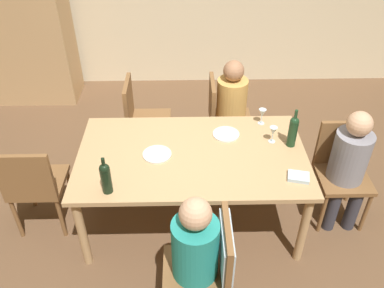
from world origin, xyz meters
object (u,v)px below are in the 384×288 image
Objects in this scene: chair_left_end at (34,183)px; dinner_plate_guest_left at (157,154)px; armoire_cabinet at (20,17)px; person_man_bearded at (234,104)px; wine_bottle_tall_green at (293,130)px; dinner_plate_host at (226,134)px; chair_far_right at (222,115)px; wine_glass_near_left at (262,113)px; person_man_guest at (349,163)px; wine_bottle_dark_red at (106,177)px; dining_table at (192,161)px; chair_near at (214,259)px; handbag at (183,147)px; wine_glass_centre at (273,131)px; person_woman_host at (191,254)px; chair_right_end at (342,165)px; chair_far_left at (141,116)px.

chair_left_end is 3.87× the size of dinner_plate_guest_left.
dinner_plate_guest_left is (1.04, 0.08, 0.23)m from chair_left_end.
chair_left_end is (0.72, -2.39, -0.56)m from armoire_cabinet.
person_man_bearded is 0.95m from wine_bottle_tall_green.
person_man_bearded reaches higher than dinner_plate_host.
wine_glass_near_left is (0.30, -0.50, 0.33)m from chair_far_right.
wine_bottle_dark_red is (-1.96, -0.40, 0.24)m from person_man_guest.
chair_near reaches higher than dining_table.
chair_left_end is 1.68m from dinner_plate_host.
chair_left_end is 1.07m from dinner_plate_guest_left.
person_man_guest is (0.87, -0.96, -0.00)m from person_man_bearded.
handbag is (1.97, -1.37, -0.99)m from armoire_cabinet.
chair_left_end is at bearing -176.24° from dining_table.
dinner_plate_host is at bearing 164.46° from wine_glass_centre.
person_man_bearded is 3.28× the size of wine_bottle_tall_green.
person_man_guest is at bearing 1.32° from chair_left_end.
person_woman_host is 1.37m from wine_bottle_tall_green.
person_man_bearded reaches higher than dining_table.
chair_right_end is 0.81× the size of person_man_bearded.
person_woman_host is at bearing 33.79° from person_man_guest.
chair_far_right is 2.97× the size of wine_bottle_dark_red.
chair_right_end reaches higher than wine_glass_near_left.
wine_glass_centre is 0.53× the size of handbag.
person_man_guest is at bearing -56.21° from person_woman_host.
wine_glass_near_left reaches higher than dining_table.
person_man_guest is at bearing -53.04° from chair_near.
chair_far_right is (0.21, 1.86, -0.06)m from chair_near.
chair_right_end is 0.17m from person_man_guest.
person_man_guest is 7.64× the size of wine_glass_near_left.
chair_far_right is at bearing 31.44° from chair_left_end.
person_woman_host is 1.24m from dinner_plate_host.
chair_far_left is 2.65× the size of wine_bottle_tall_green.
chair_near is 1.00× the size of chair_left_end.
chair_right_end is 0.81× the size of person_man_guest.
wine_glass_near_left is at bearing 20.77° from person_man_bearded.
dining_table is 0.73m from wine_glass_centre.
wine_bottle_dark_red is at bearing -38.47° from person_man_bearded.
wine_bottle_tall_green reaches higher than handbag.
person_woman_host is at bearing -74.11° from dinner_plate_guest_left.
chair_far_right is at bearing 0.00° from handbag.
chair_right_end is at bearing -31.03° from handbag.
dining_table is 5.44× the size of wine_bottle_tall_green.
armoire_cabinet is 14.63× the size of wine_glass_near_left.
armoire_cabinet is 4.07m from chair_right_end.
dinner_plate_guest_left is (-0.74, -0.94, 0.11)m from person_man_bearded.
chair_far_right and chair_far_left have the same top height.
person_woman_host reaches higher than chair_left_end.
person_woman_host reaches higher than dinner_plate_guest_left.
wine_bottle_tall_green is at bearing 24.95° from person_man_bearded.
wine_glass_near_left is (1.27, 0.86, -0.03)m from wine_bottle_dark_red.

